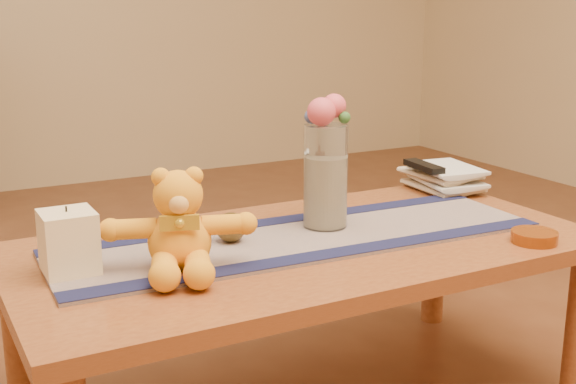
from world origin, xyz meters
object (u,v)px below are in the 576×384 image
teddy_bear (179,221)px  amber_dish (534,237)px  pillar_candle (69,242)px  glass_vase (326,176)px  book_bottom (421,190)px  bronze_ball (231,227)px  tv_remote (424,166)px

teddy_bear → amber_dish: 0.85m
teddy_bear → pillar_candle: (-0.21, 0.09, -0.04)m
teddy_bear → glass_vase: (0.43, 0.12, 0.03)m
teddy_bear → book_bottom: teddy_bear is taller
teddy_bear → amber_dish: bearing=3.8°
teddy_bear → bronze_ball: size_ratio=4.29×
tv_remote → glass_vase: bearing=-153.9°
tv_remote → book_bottom: bearing=90.0°
pillar_candle → tv_remote: (1.09, 0.20, 0.01)m
bronze_ball → book_bottom: bronze_ball is taller
tv_remote → amber_dish: size_ratio=1.45×
pillar_candle → amber_dish: pillar_candle is taller
glass_vase → tv_remote: (0.45, 0.17, -0.05)m
pillar_candle → bronze_ball: bearing=3.7°
book_bottom → bronze_ball: bearing=-163.3°
pillar_candle → book_bottom: 1.11m
teddy_bear → amber_dish: size_ratio=2.78×
bronze_ball → glass_vase: bearing=0.8°
teddy_bear → bronze_ball: bearing=52.3°
pillar_candle → amber_dish: 1.08m
pillar_candle → tv_remote: pillar_candle is taller
amber_dish → teddy_bear: bearing=165.2°
glass_vase → tv_remote: glass_vase is taller
teddy_bear → glass_vase: 0.45m
book_bottom → tv_remote: 0.08m
pillar_candle → tv_remote: 1.11m
bronze_ball → amber_dish: 0.73m
teddy_bear → bronze_ball: 0.21m
bronze_ball → amber_dish: size_ratio=0.65×
pillar_candle → glass_vase: glass_vase is taller
pillar_candle → bronze_ball: pillar_candle is taller
book_bottom → amber_dish: (-0.06, -0.51, 0.00)m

